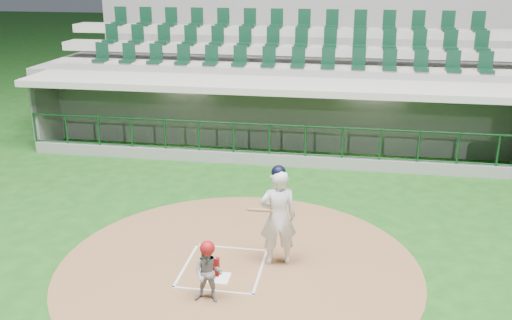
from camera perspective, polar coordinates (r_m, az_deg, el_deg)
The scene contains 8 objects.
ground at distance 11.74m, azimuth -2.99°, elevation -10.06°, with size 120.00×120.00×0.00m, color #164614.
dirt_circle at distance 11.51m, azimuth -1.73°, elevation -10.64°, with size 7.20×7.20×0.01m, color brown.
home_plate at distance 11.13m, azimuth -3.79°, elevation -11.68°, with size 0.43×0.43×0.02m, color white.
batter_box_chalk at distance 11.47m, azimuth -3.33°, elevation -10.70°, with size 1.55×1.80×0.01m.
dugout_structure at distance 18.58m, azimuth 2.11°, elevation 4.18°, with size 16.40×3.70×3.00m.
seating_deck at distance 21.47m, azimuth 3.29°, elevation 7.44°, with size 17.00×6.72×5.15m.
batter at distance 11.18m, azimuth 2.21°, elevation -5.62°, with size 0.95×0.97×2.08m.
catcher at distance 10.20m, azimuth -4.79°, elevation -11.06°, with size 0.54×0.43×1.18m.
Camera 1 is at (2.31, -10.01, 5.68)m, focal length 40.00 mm.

